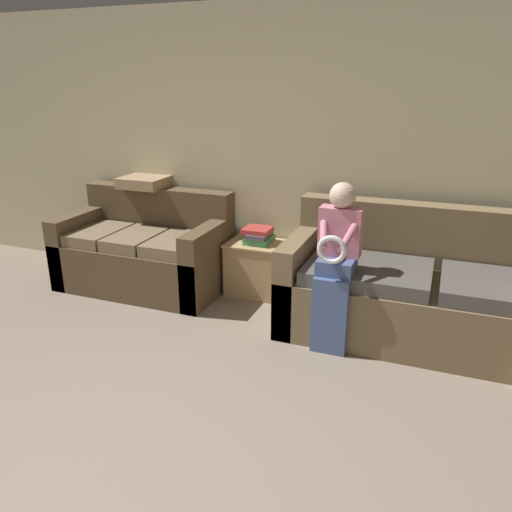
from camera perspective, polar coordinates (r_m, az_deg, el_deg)
name	(u,v)px	position (r m, az deg, el deg)	size (l,w,h in m)	color
wall_back	(277,154)	(4.60, 2.42, 11.58)	(7.83, 0.06, 2.55)	beige
couch_main	(434,295)	(4.07, 19.68, -4.26)	(2.29, 0.94, 0.98)	brown
couch_side	(146,253)	(4.92, -12.50, 0.39)	(1.55, 0.86, 0.91)	brown
child_left_seated	(336,259)	(3.64, 9.18, -0.36)	(0.31, 0.38, 1.23)	#475B8E
side_shelf	(258,267)	(4.65, 0.24, -1.30)	(0.56, 0.42, 0.50)	tan
book_stack	(259,235)	(4.55, 0.32, 2.37)	(0.25, 0.28, 0.14)	#3D8451
throw_pillow	(146,181)	(5.07, -12.48, 8.32)	(0.43, 0.43, 0.10)	#A38460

